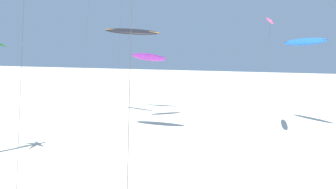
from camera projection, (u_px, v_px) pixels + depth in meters
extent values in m
ellipsoid|color=#EA5193|center=(270.00, 21.00, 38.28)|extent=(1.59, 6.47, 1.55)
ellipsoid|color=white|center=(270.00, 20.00, 38.28)|extent=(0.93, 6.50, 1.02)
cylinder|color=#4C4C51|center=(269.00, 81.00, 35.49)|extent=(0.84, 7.73, 13.23)
cylinder|color=#4C4C51|center=(22.00, 56.00, 12.75)|extent=(3.47, 6.34, 19.66)
cylinder|color=#4C4C51|center=(86.00, 42.00, 44.63)|extent=(1.53, 5.93, 21.82)
cylinder|color=#4C4C51|center=(119.00, 45.00, 48.56)|extent=(1.17, 4.86, 21.18)
ellipsoid|color=black|center=(131.00, 31.00, 39.26)|extent=(7.22, 1.76, 1.52)
ellipsoid|color=orange|center=(131.00, 31.00, 39.25)|extent=(7.31, 0.63, 1.02)
cylinder|color=#4C4C51|center=(103.00, 84.00, 37.43)|extent=(3.86, 7.16, 12.00)
ellipsoid|color=purple|center=(149.00, 57.00, 47.49)|extent=(4.99, 4.65, 2.04)
ellipsoid|color=black|center=(149.00, 57.00, 47.49)|extent=(4.32, 4.03, 1.31)
cylinder|color=#4C4C51|center=(145.00, 91.00, 44.18)|extent=(1.88, 7.80, 8.70)
ellipsoid|color=blue|center=(305.00, 42.00, 42.85)|extent=(5.88, 5.59, 1.41)
ellipsoid|color=black|center=(305.00, 41.00, 42.85)|extent=(5.51, 5.16, 0.70)
cylinder|color=#4C4C51|center=(289.00, 87.00, 39.83)|extent=(3.50, 9.41, 10.86)
cylinder|color=#4C4C51|center=(128.00, 167.00, 8.01)|extent=(2.46, 6.32, 14.50)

